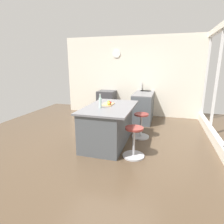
{
  "coord_description": "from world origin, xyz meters",
  "views": [
    {
      "loc": [
        3.79,
        1.23,
        1.81
      ],
      "look_at": [
        -0.13,
        0.1,
        0.75
      ],
      "focal_mm": 29.57,
      "sensor_mm": 36.0,
      "label": 1
    }
  ],
  "objects": [
    {
      "name": "sink_cabinet",
      "position": [
        -2.51,
        0.57,
        0.46
      ],
      "size": [
        2.03,
        0.6,
        1.19
      ],
      "color": "#4C5156",
      "rests_on": "ground_plane"
    },
    {
      "name": "apple_red",
      "position": [
        -0.23,
        0.02,
        0.94
      ],
      "size": [
        0.07,
        0.07,
        0.07
      ],
      "primitive_type": "sphere",
      "color": "red",
      "rests_on": "cutting_board"
    },
    {
      "name": "stool_by_window",
      "position": [
        -0.66,
        0.7,
        0.29
      ],
      "size": [
        0.44,
        0.44,
        0.62
      ],
      "color": "#B7B7BC",
      "rests_on": "ground_plane"
    },
    {
      "name": "apple_green",
      "position": [
        -0.34,
        -0.04,
        0.94
      ],
      "size": [
        0.07,
        0.07,
        0.07
      ],
      "primitive_type": "sphere",
      "color": "#609E2D",
      "rests_on": "cutting_board"
    },
    {
      "name": "cutting_board",
      "position": [
        -0.26,
        -0.04,
        0.9
      ],
      "size": [
        0.36,
        0.24,
        0.02
      ],
      "primitive_type": "cube",
      "color": "tan",
      "rests_on": "kitchen_island"
    },
    {
      "name": "apple_yellow",
      "position": [
        -0.14,
        0.02,
        0.94
      ],
      "size": [
        0.07,
        0.07,
        0.07
      ],
      "primitive_type": "sphere",
      "color": "gold",
      "rests_on": "cutting_board"
    },
    {
      "name": "water_bottle",
      "position": [
        0.1,
        -0.1,
        1.01
      ],
      "size": [
        0.06,
        0.06,
        0.31
      ],
      "color": "silver",
      "rests_on": "kitchen_island"
    },
    {
      "name": "ground_plane",
      "position": [
        0.0,
        0.0,
        0.0
      ],
      "size": [
        7.42,
        7.42,
        0.0
      ],
      "primitive_type": "plane",
      "color": "brown"
    },
    {
      "name": "oven_range",
      "position": [
        -2.51,
        -0.79,
        0.44
      ],
      "size": [
        0.6,
        0.61,
        0.88
      ],
      "color": "#38383D",
      "rests_on": "ground_plane"
    },
    {
      "name": "interior_partition_left",
      "position": [
        -2.86,
        -0.0,
        1.38
      ],
      "size": [
        0.15,
        4.86,
        2.76
      ],
      "color": "silver",
      "rests_on": "ground_plane"
    },
    {
      "name": "stool_middle",
      "position": [
        0.4,
        0.7,
        0.29
      ],
      "size": [
        0.44,
        0.44,
        0.62
      ],
      "color": "#B7B7BC",
      "rests_on": "ground_plane"
    },
    {
      "name": "kitchen_island",
      "position": [
        -0.13,
        -0.0,
        0.45
      ],
      "size": [
        1.7,
        1.05,
        0.89
      ],
      "color": "#4C5156",
      "rests_on": "ground_plane"
    }
  ]
}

